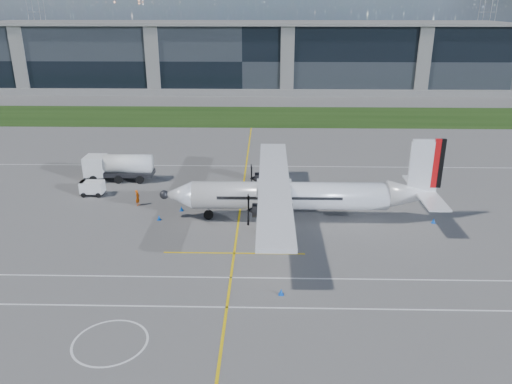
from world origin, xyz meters
TOP-DOWN VIEW (x-y plane):
  - ground at (0.00, 40.00)m, footprint 400.00×400.00m
  - grass_strip at (0.00, 48.00)m, footprint 400.00×18.00m
  - terminal_building at (0.00, 80.00)m, footprint 120.00×20.00m
  - tree_line at (0.00, 140.00)m, footprint 400.00×6.00m
  - pylon_west at (-80.00, 150.00)m, footprint 9.00×4.60m
  - pylon_east at (85.00, 150.00)m, footprint 9.00×4.60m
  - yellow_taxiway_centerline at (3.00, 10.00)m, footprint 0.20×70.00m
  - white_lane_line at (0.00, -14.00)m, footprint 90.00×0.15m
  - turboprop_aircraft at (8.87, 1.01)m, footprint 26.48×27.47m
  - fuel_tanker_truck at (-12.40, 12.26)m, footprint 8.41×2.73m
  - baggage_tug at (-13.41, 7.22)m, footprint 2.67×1.60m
  - ground_crew_person at (-7.74, 4.46)m, footprint 0.72×0.89m
  - safety_cone_portwing at (6.82, -12.31)m, footprint 0.36×0.36m
  - safety_cone_stbdwing at (7.06, 13.98)m, footprint 0.36×0.36m
  - safety_cone_nose_stbd at (-2.95, 3.08)m, footprint 0.36×0.36m
  - safety_cone_fwd at (-4.77, 0.74)m, footprint 0.36×0.36m
  - safety_cone_tail at (21.78, 0.62)m, footprint 0.36×0.36m

SIDE VIEW (x-z plane):
  - ground at x=0.00m, z-range 0.00..0.00m
  - yellow_taxiway_centerline at x=3.00m, z-range 0.00..0.01m
  - white_lane_line at x=0.00m, z-range 0.00..0.01m
  - grass_strip at x=0.00m, z-range 0.00..0.04m
  - safety_cone_portwing at x=6.82m, z-range 0.00..0.50m
  - safety_cone_stbdwing at x=7.06m, z-range 0.00..0.50m
  - safety_cone_nose_stbd at x=-2.95m, z-range 0.00..0.50m
  - safety_cone_fwd at x=-4.77m, z-range 0.00..0.50m
  - safety_cone_tail at x=21.78m, z-range 0.00..0.50m
  - baggage_tug at x=-13.41m, z-range 0.00..1.60m
  - ground_crew_person at x=-7.74m, z-range 0.00..1.93m
  - fuel_tanker_truck at x=-12.40m, z-range 0.00..3.15m
  - tree_line at x=0.00m, z-range 0.00..6.00m
  - turboprop_aircraft at x=8.87m, z-range 0.00..8.24m
  - terminal_building at x=0.00m, z-range 0.00..15.00m
  - pylon_west at x=-80.00m, z-range 0.00..30.00m
  - pylon_east at x=85.00m, z-range 0.00..30.00m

